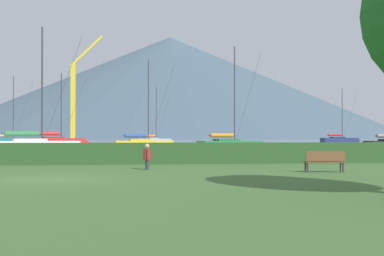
# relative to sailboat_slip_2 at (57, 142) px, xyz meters

# --- Properties ---
(ground_plane) EXTENTS (1000.00, 1000.00, 0.00)m
(ground_plane) POSITION_rel_sailboat_slip_2_xyz_m (6.92, -61.36, -0.76)
(ground_plane) COLOR #3D602D
(harbor_water) EXTENTS (320.00, 246.00, 0.00)m
(harbor_water) POSITION_rel_sailboat_slip_2_xyz_m (6.92, 75.64, -0.76)
(harbor_water) COLOR #8C9EA3
(harbor_water) RESTS_ON ground_plane
(hedge_line) EXTENTS (80.00, 1.20, 1.23)m
(hedge_line) POSITION_rel_sailboat_slip_2_xyz_m (6.92, -50.36, -0.15)
(hedge_line) COLOR #284C23
(hedge_line) RESTS_ON ground_plane
(sailboat_slip_2) EXTENTS (9.31, 5.12, 10.83)m
(sailboat_slip_2) POSITION_rel_sailboat_slip_2_xyz_m (0.00, 0.00, 0.00)
(sailboat_slip_2) COLOR red
(sailboat_slip_2) RESTS_ON harbor_water
(sailboat_slip_3) EXTENTS (7.87, 3.82, 11.22)m
(sailboat_slip_3) POSITION_rel_sailboat_slip_2_xyz_m (15.47, 25.83, -0.10)
(sailboat_slip_3) COLOR #9E9EA3
(sailboat_slip_3) RESTS_ON harbor_water
(sailboat_slip_4) EXTENTS (7.84, 3.09, 10.52)m
(sailboat_slip_4) POSITION_rel_sailboat_slip_2_xyz_m (12.11, -18.33, -0.11)
(sailboat_slip_4) COLOR gold
(sailboat_slip_4) RESTS_ON harbor_water
(sailboat_slip_5) EXTENTS (8.70, 4.66, 11.06)m
(sailboat_slip_5) POSITION_rel_sailboat_slip_2_xyz_m (2.26, -33.80, -0.04)
(sailboat_slip_5) COLOR white
(sailboat_slip_5) RESTS_ON harbor_water
(sailboat_slip_6) EXTENTS (7.75, 4.19, 11.02)m
(sailboat_slip_6) POSITION_rel_sailboat_slip_2_xyz_m (-8.14, 7.12, -0.11)
(sailboat_slip_6) COLOR #19707A
(sailboat_slip_6) RESTS_ON harbor_water
(sailboat_slip_8) EXTENTS (8.77, 2.96, 11.53)m
(sailboat_slip_8) POSITION_rel_sailboat_slip_2_xyz_m (54.50, 28.19, -0.03)
(sailboat_slip_8) COLOR navy
(sailboat_slip_8) RESTS_ON harbor_water
(sailboat_slip_9) EXTENTS (8.08, 4.12, 11.30)m
(sailboat_slip_9) POSITION_rel_sailboat_slip_2_xyz_m (21.20, -24.01, -0.09)
(sailboat_slip_9) COLOR #236B38
(sailboat_slip_9) RESTS_ON harbor_water
(park_bench_near_path) EXTENTS (1.80, 0.53, 0.95)m
(park_bench_near_path) POSITION_rel_sailboat_slip_2_xyz_m (18.77, -58.74, -0.22)
(park_bench_near_path) COLOR brown
(park_bench_near_path) RESTS_ON ground_plane
(person_seated_viewer) EXTENTS (0.36, 0.57, 1.25)m
(person_seated_viewer) POSITION_rel_sailboat_slip_2_xyz_m (10.97, -55.96, -0.07)
(person_seated_viewer) COLOR #2D3347
(person_seated_viewer) RESTS_ON ground_plane
(dock_crane) EXTENTS (5.92, 2.00, 18.60)m
(dock_crane) POSITION_rel_sailboat_slip_2_xyz_m (1.33, 11.71, 5.36)
(dock_crane) COLOR #333338
(dock_crane) RESTS_ON ground_plane
(distant_hill_west_ridge) EXTENTS (310.38, 310.38, 68.27)m
(distant_hill_west_ridge) POSITION_rel_sailboat_slip_2_xyz_m (39.50, 288.30, 33.38)
(distant_hill_west_ridge) COLOR #425666
(distant_hill_west_ridge) RESTS_ON ground_plane
(distant_hill_central_peak) EXTENTS (277.26, 277.26, 71.96)m
(distant_hill_central_peak) POSITION_rel_sailboat_slip_2_xyz_m (46.41, 308.78, 35.22)
(distant_hill_central_peak) COLOR slate
(distant_hill_central_peak) RESTS_ON ground_plane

